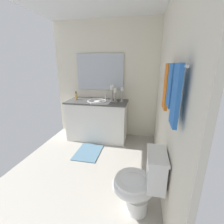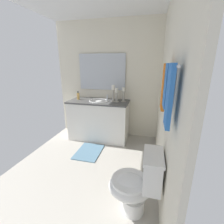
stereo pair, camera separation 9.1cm
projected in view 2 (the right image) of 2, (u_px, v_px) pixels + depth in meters
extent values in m
cube|color=#B2ADA3|center=(87.00, 166.00, 2.55)|extent=(2.65, 2.26, 0.02)
cube|color=silver|center=(167.00, 94.00, 1.92)|extent=(2.65, 0.04, 2.45)
cube|color=silver|center=(108.00, 81.00, 3.41)|extent=(0.04, 2.26, 2.45)
cube|color=white|center=(99.00, 121.00, 3.38)|extent=(0.55, 1.23, 0.81)
cube|color=#4C4C4C|center=(99.00, 102.00, 3.25)|extent=(0.58, 1.26, 0.03)
sphere|color=black|center=(75.00, 115.00, 3.60)|extent=(0.02, 0.02, 0.02)
sphere|color=black|center=(70.00, 118.00, 3.42)|extent=(0.02, 0.02, 0.02)
ellipsoid|color=white|center=(99.00, 103.00, 3.26)|extent=(0.38, 0.30, 0.11)
torus|color=white|center=(98.00, 101.00, 3.25)|extent=(0.40, 0.40, 0.02)
cylinder|color=silver|center=(107.00, 98.00, 3.19)|extent=(0.02, 0.02, 0.14)
cube|color=silver|center=(102.00, 72.00, 3.34)|extent=(0.02, 1.02, 0.75)
cylinder|color=#B7B2A5|center=(123.00, 101.00, 3.19)|extent=(0.09, 0.09, 0.01)
cylinder|color=#B7B2A5|center=(123.00, 97.00, 3.17)|extent=(0.04, 0.04, 0.20)
cylinder|color=#B7B2A5|center=(124.00, 91.00, 3.13)|extent=(0.08, 0.08, 0.01)
cylinder|color=white|center=(124.00, 89.00, 3.12)|extent=(0.06, 0.06, 0.07)
cylinder|color=#B7B2A5|center=(117.00, 102.00, 3.17)|extent=(0.09, 0.09, 0.01)
cylinder|color=#B7B2A5|center=(117.00, 98.00, 3.14)|extent=(0.04, 0.04, 0.18)
cylinder|color=#B7B2A5|center=(117.00, 93.00, 3.11)|extent=(0.08, 0.08, 0.01)
cylinder|color=white|center=(117.00, 90.00, 3.10)|extent=(0.06, 0.06, 0.09)
cylinder|color=#B7B2A5|center=(113.00, 101.00, 3.20)|extent=(0.09, 0.09, 0.01)
cylinder|color=#B7B2A5|center=(113.00, 96.00, 3.17)|extent=(0.04, 0.04, 0.23)
cylinder|color=#B7B2A5|center=(113.00, 90.00, 3.13)|extent=(0.08, 0.08, 0.01)
cylinder|color=white|center=(113.00, 88.00, 3.12)|extent=(0.06, 0.06, 0.10)
cylinder|color=#E5B259|center=(78.00, 96.00, 3.38)|extent=(0.06, 0.06, 0.14)
cylinder|color=black|center=(78.00, 92.00, 3.35)|extent=(0.02, 0.02, 0.04)
cylinder|color=white|center=(133.00, 204.00, 1.72)|extent=(0.24, 0.24, 0.18)
ellipsoid|color=white|center=(130.00, 187.00, 1.67)|extent=(0.38, 0.46, 0.24)
cylinder|color=white|center=(130.00, 180.00, 1.65)|extent=(0.39, 0.39, 0.03)
cube|color=white|center=(152.00, 171.00, 1.55)|extent=(0.36, 0.17, 0.32)
cube|color=white|center=(154.00, 156.00, 1.50)|extent=(0.38, 0.19, 0.03)
cylinder|color=silver|center=(171.00, 66.00, 1.23)|extent=(0.78, 0.02, 0.02)
cube|color=orange|center=(164.00, 87.00, 1.54)|extent=(0.21, 0.03, 0.45)
cube|color=blue|center=(167.00, 86.00, 1.28)|extent=(0.18, 0.03, 0.36)
cube|color=blue|center=(169.00, 96.00, 1.05)|extent=(0.18, 0.03, 0.43)
cube|color=slate|center=(89.00, 152.00, 2.92)|extent=(0.60, 0.44, 0.02)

